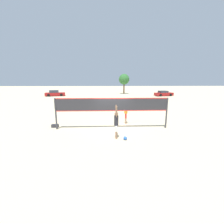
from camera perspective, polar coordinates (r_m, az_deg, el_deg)
The scene contains 9 objects.
ground_plane at distance 11.78m, azimuth 0.00°, elevation -6.30°, with size 200.00×200.00×0.00m, color beige.
volleyball_net at distance 11.36m, azimuth 0.00°, elevation 1.98°, with size 8.62×0.12×2.40m.
player_spiker at distance 9.52m, azimuth 1.64°, elevation -3.55°, with size 0.28×0.71×2.16m.
player_blocker at distance 12.91m, azimuth 5.31°, elevation 0.64°, with size 0.28×0.71×2.22m.
volleyball at distance 9.59m, azimuth 5.04°, elevation -9.89°, with size 0.23×0.23×0.23m.
gear_bag at distance 12.87m, azimuth -20.87°, elevation -4.93°, with size 0.52×0.30×0.25m.
parked_car_near at distance 39.33m, azimuth 19.05°, elevation 6.65°, with size 4.79×2.69×1.31m.
parked_car_mid at distance 39.67m, azimuth -20.91°, elevation 6.62°, with size 4.95×2.91×1.44m.
tree_left_cluster at distance 44.02m, azimuth 4.62°, elevation 12.27°, with size 3.02×3.02×5.65m.
Camera 1 is at (-0.45, -11.19, 3.64)m, focal length 24.00 mm.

